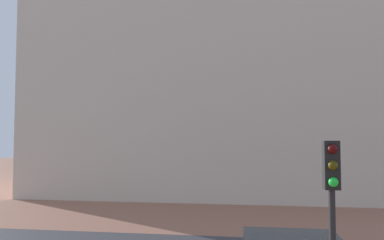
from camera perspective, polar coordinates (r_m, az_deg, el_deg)
name	(u,v)px	position (r m, az deg, el deg)	size (l,w,h in m)	color
landmark_building	(229,55)	(31.40, 5.78, 10.06)	(28.80, 15.06, 36.28)	beige
traffic_light_pole	(332,207)	(7.32, 21.13, -12.60)	(0.28, 0.34, 4.12)	black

